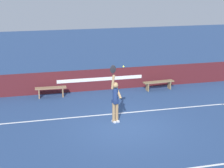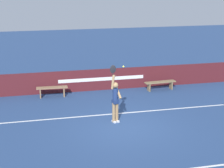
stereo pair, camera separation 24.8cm
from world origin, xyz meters
The scene contains 7 objects.
ground_plane centered at (0.00, 0.00, 0.00)m, with size 60.00×60.00×0.00m, color navy.
court_lines centered at (0.00, -1.11, 0.00)m, with size 10.81×5.43×0.00m.
back_wall centered at (0.00, 5.30, 0.57)m, with size 16.19×0.18×1.14m.
tennis_player centered at (-0.27, 0.60, 1.03)m, with size 0.49×0.44×2.48m.
tennis_ball centered at (0.02, 0.42, 2.43)m, with size 0.07×0.07×0.07m.
courtside_bench_near centered at (-2.59, 4.63, 0.40)m, with size 1.58×0.43×0.52m.
courtside_bench_far centered at (3.18, 4.52, 0.37)m, with size 1.74×0.48×0.47m.
Camera 1 is at (-3.94, -13.35, 5.83)m, focal length 58.85 mm.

